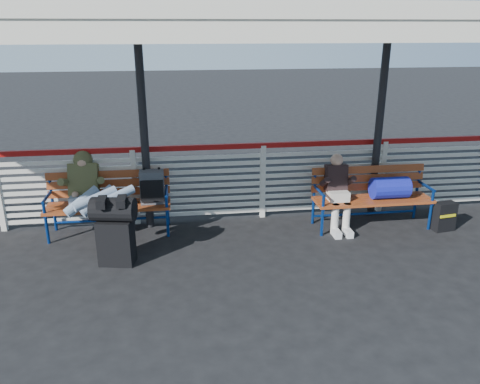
{
  "coord_description": "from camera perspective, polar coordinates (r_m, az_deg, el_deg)",
  "views": [
    {
      "loc": [
        -1.34,
        -5.08,
        2.93
      ],
      "look_at": [
        -0.49,
        1.0,
        0.77
      ],
      "focal_mm": 35.0,
      "sensor_mm": 36.0,
      "label": 1
    }
  ],
  "objects": [
    {
      "name": "ground",
      "position": [
        6.02,
        6.04,
        -9.85
      ],
      "size": [
        60.0,
        60.0,
        0.0
      ],
      "primitive_type": "plane",
      "color": "black",
      "rests_on": "ground"
    },
    {
      "name": "fence",
      "position": [
        7.46,
        2.78,
        1.69
      ],
      "size": [
        12.08,
        0.08,
        1.24
      ],
      "color": "silver",
      "rests_on": "ground"
    },
    {
      "name": "canopy",
      "position": [
        6.1,
        5.07,
        20.38
      ],
      "size": [
        12.6,
        3.6,
        3.16
      ],
      "color": "silver",
      "rests_on": "ground"
    },
    {
      "name": "luggage_stack",
      "position": [
        6.22,
        -15.0,
        -4.31
      ],
      "size": [
        0.6,
        0.41,
        0.92
      ],
      "rotation": [
        0.0,
        0.0,
        -0.2
      ],
      "color": "black",
      "rests_on": "ground"
    },
    {
      "name": "bench_left",
      "position": [
        7.13,
        -13.92,
        -0.19
      ],
      "size": [
        1.8,
        0.56,
        0.96
      ],
      "color": "#A54B1F",
      "rests_on": "ground"
    },
    {
      "name": "bench_right",
      "position": [
        7.45,
        16.67,
        0.26
      ],
      "size": [
        1.8,
        0.56,
        0.92
      ],
      "color": "#A54B1F",
      "rests_on": "ground"
    },
    {
      "name": "traveler_man",
      "position": [
        6.81,
        -17.45,
        -0.3
      ],
      "size": [
        0.94,
        1.6,
        0.77
      ],
      "color": "#8495B1",
      "rests_on": "ground"
    },
    {
      "name": "companion_person",
      "position": [
        7.19,
        11.85,
        0.05
      ],
      "size": [
        0.32,
        0.66,
        1.15
      ],
      "color": "beige",
      "rests_on": "ground"
    },
    {
      "name": "suitcase_side",
      "position": [
        7.75,
        23.62,
        -2.74
      ],
      "size": [
        0.34,
        0.24,
        0.45
      ],
      "rotation": [
        0.0,
        0.0,
        0.15
      ],
      "color": "black",
      "rests_on": "ground"
    }
  ]
}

